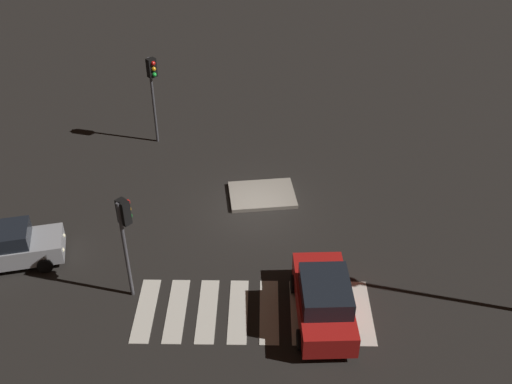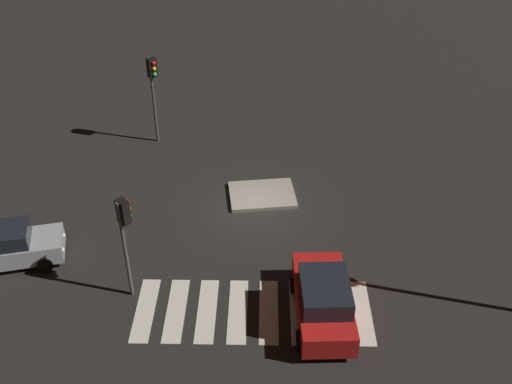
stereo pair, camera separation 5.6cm
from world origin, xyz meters
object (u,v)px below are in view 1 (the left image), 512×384
car_red (324,299)px  traffic_light_west (153,80)px  traffic_island (262,195)px  traffic_light_south (125,225)px  car_silver (11,246)px

car_red → traffic_light_west: traffic_light_west is taller
traffic_light_west → traffic_island: bearing=7.0°
traffic_light_south → traffic_island: bearing=3.4°
car_red → car_silver: car_red is taller
traffic_island → car_silver: size_ratio=0.79×
traffic_island → car_silver: (-10.05, -4.71, 0.76)m
traffic_island → car_silver: 11.13m
car_silver → traffic_light_west: (4.48, 9.62, 2.76)m
car_red → car_silver: size_ratio=1.08×
car_silver → traffic_light_west: traffic_light_west is taller
traffic_island → traffic_light_west: 8.22m
car_silver → traffic_light_south: bearing=-30.8°
car_silver → traffic_light_south: size_ratio=0.96×
traffic_light_west → car_silver: bearing=-66.6°
traffic_island → car_silver: car_silver is taller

